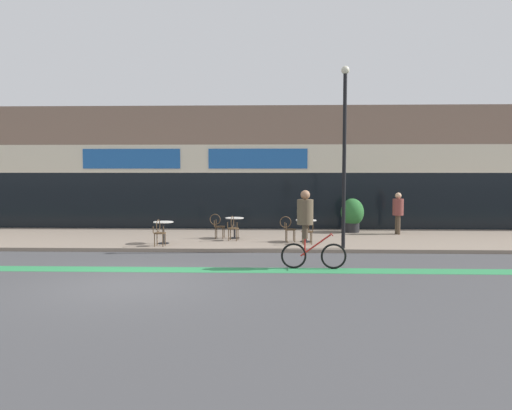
{
  "coord_description": "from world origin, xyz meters",
  "views": [
    {
      "loc": [
        3.35,
        -11.29,
        2.66
      ],
      "look_at": [
        2.74,
        6.91,
        1.36
      ],
      "focal_mm": 35.0,
      "sensor_mm": 36.0,
      "label": 1
    }
  ],
  "objects_px": {
    "bistro_table_0": "(163,228)",
    "cafe_chair_1_near": "(233,226)",
    "pedestrian_near_end": "(398,209)",
    "cafe_chair_2_near": "(307,229)",
    "bistro_table_1": "(235,224)",
    "cafe_chair_0_near": "(159,231)",
    "cyclist_0": "(307,223)",
    "bistro_table_2": "(306,226)",
    "planter_pot": "(352,214)",
    "cafe_chair_1_side": "(218,224)",
    "cafe_chair_2_side": "(288,227)",
    "lamp_post": "(344,145)"
  },
  "relations": [
    {
      "from": "cafe_chair_0_near",
      "to": "lamp_post",
      "type": "distance_m",
      "value": 6.64
    },
    {
      "from": "pedestrian_near_end",
      "to": "bistro_table_0",
      "type": "bearing_deg",
      "value": -169.42
    },
    {
      "from": "cafe_chair_1_near",
      "to": "cyclist_0",
      "type": "relative_size",
      "value": 0.43
    },
    {
      "from": "cafe_chair_1_side",
      "to": "cafe_chair_2_near",
      "type": "xyz_separation_m",
      "value": [
        3.21,
        -1.45,
        0.0
      ]
    },
    {
      "from": "cafe_chair_1_side",
      "to": "cyclist_0",
      "type": "bearing_deg",
      "value": -54.6
    },
    {
      "from": "bistro_table_1",
      "to": "cafe_chair_0_near",
      "type": "xyz_separation_m",
      "value": [
        -2.34,
        -2.03,
        -0.03
      ]
    },
    {
      "from": "bistro_table_0",
      "to": "cafe_chair_2_near",
      "type": "height_order",
      "value": "cafe_chair_2_near"
    },
    {
      "from": "lamp_post",
      "to": "bistro_table_2",
      "type": "bearing_deg",
      "value": 128.88
    },
    {
      "from": "cafe_chair_1_side",
      "to": "pedestrian_near_end",
      "type": "xyz_separation_m",
      "value": [
        6.95,
        1.4,
        0.46
      ]
    },
    {
      "from": "bistro_table_2",
      "to": "lamp_post",
      "type": "height_order",
      "value": "lamp_post"
    },
    {
      "from": "cafe_chair_2_side",
      "to": "pedestrian_near_end",
      "type": "bearing_deg",
      "value": 20.17
    },
    {
      "from": "cafe_chair_0_near",
      "to": "cafe_chair_2_near",
      "type": "bearing_deg",
      "value": -79.56
    },
    {
      "from": "bistro_table_1",
      "to": "pedestrian_near_end",
      "type": "xyz_separation_m",
      "value": [
        6.32,
        1.41,
        0.43
      ]
    },
    {
      "from": "pedestrian_near_end",
      "to": "cafe_chair_2_near",
      "type": "bearing_deg",
      "value": -150.07
    },
    {
      "from": "planter_pot",
      "to": "cyclist_0",
      "type": "xyz_separation_m",
      "value": [
        -2.3,
        -6.94,
        0.36
      ]
    },
    {
      "from": "bistro_table_1",
      "to": "cafe_chair_1_side",
      "type": "relative_size",
      "value": 0.85
    },
    {
      "from": "lamp_post",
      "to": "cyclist_0",
      "type": "height_order",
      "value": "lamp_post"
    },
    {
      "from": "cafe_chair_2_side",
      "to": "planter_pot",
      "type": "bearing_deg",
      "value": 39.31
    },
    {
      "from": "bistro_table_2",
      "to": "pedestrian_near_end",
      "type": "distance_m",
      "value": 4.38
    },
    {
      "from": "bistro_table_2",
      "to": "cafe_chair_0_near",
      "type": "xyz_separation_m",
      "value": [
        -4.91,
        -1.21,
        -0.04
      ]
    },
    {
      "from": "cafe_chair_2_side",
      "to": "cafe_chair_2_near",
      "type": "bearing_deg",
      "value": -51.26
    },
    {
      "from": "bistro_table_0",
      "to": "bistro_table_2",
      "type": "xyz_separation_m",
      "value": [
        4.91,
        0.58,
        0.02
      ]
    },
    {
      "from": "lamp_post",
      "to": "cafe_chair_2_side",
      "type": "bearing_deg",
      "value": 141.76
    },
    {
      "from": "bistro_table_0",
      "to": "cyclist_0",
      "type": "distance_m",
      "value": 5.9
    },
    {
      "from": "bistro_table_1",
      "to": "cafe_chair_1_side",
      "type": "bearing_deg",
      "value": 179.43
    },
    {
      "from": "cafe_chair_0_near",
      "to": "cafe_chair_1_side",
      "type": "distance_m",
      "value": 2.66
    },
    {
      "from": "cyclist_0",
      "to": "bistro_table_2",
      "type": "bearing_deg",
      "value": 88.13
    },
    {
      "from": "bistro_table_0",
      "to": "cafe_chair_1_near",
      "type": "height_order",
      "value": "cafe_chair_1_near"
    },
    {
      "from": "bistro_table_0",
      "to": "cafe_chair_1_near",
      "type": "bearing_deg",
      "value": 18.57
    },
    {
      "from": "pedestrian_near_end",
      "to": "cyclist_0",
      "type": "bearing_deg",
      "value": -129.46
    },
    {
      "from": "bistro_table_1",
      "to": "pedestrian_near_end",
      "type": "bearing_deg",
      "value": 12.57
    },
    {
      "from": "bistro_table_1",
      "to": "cafe_chair_1_near",
      "type": "height_order",
      "value": "cafe_chair_1_near"
    },
    {
      "from": "cyclist_0",
      "to": "cafe_chair_2_side",
      "type": "bearing_deg",
      "value": 96.75
    },
    {
      "from": "bistro_table_0",
      "to": "planter_pot",
      "type": "distance_m",
      "value": 7.74
    },
    {
      "from": "cafe_chair_1_near",
      "to": "pedestrian_near_end",
      "type": "bearing_deg",
      "value": -63.73
    },
    {
      "from": "bistro_table_0",
      "to": "planter_pot",
      "type": "bearing_deg",
      "value": 25.87
    },
    {
      "from": "bistro_table_1",
      "to": "planter_pot",
      "type": "relative_size",
      "value": 0.56
    },
    {
      "from": "bistro_table_1",
      "to": "cafe_chair_1_near",
      "type": "bearing_deg",
      "value": -91.02
    },
    {
      "from": "pedestrian_near_end",
      "to": "cafe_chair_0_near",
      "type": "bearing_deg",
      "value": -165.77
    },
    {
      "from": "cafe_chair_0_near",
      "to": "cafe_chair_1_near",
      "type": "bearing_deg",
      "value": -55.21
    },
    {
      "from": "cafe_chair_2_near",
      "to": "pedestrian_near_end",
      "type": "xyz_separation_m",
      "value": [
        3.74,
        2.86,
        0.46
      ]
    },
    {
      "from": "cafe_chair_0_near",
      "to": "cafe_chair_1_side",
      "type": "height_order",
      "value": "same"
    },
    {
      "from": "planter_pot",
      "to": "lamp_post",
      "type": "height_order",
      "value": "lamp_post"
    },
    {
      "from": "bistro_table_0",
      "to": "lamp_post",
      "type": "xyz_separation_m",
      "value": [
        6.02,
        -0.79,
        2.77
      ]
    },
    {
      "from": "cafe_chair_0_near",
      "to": "cafe_chair_1_side",
      "type": "xyz_separation_m",
      "value": [
        1.71,
        2.04,
        0.0
      ]
    },
    {
      "from": "bistro_table_1",
      "to": "cafe_chair_2_side",
      "type": "height_order",
      "value": "cafe_chair_2_side"
    },
    {
      "from": "cafe_chair_0_near",
      "to": "pedestrian_near_end",
      "type": "height_order",
      "value": "pedestrian_near_end"
    },
    {
      "from": "cafe_chair_2_near",
      "to": "bistro_table_2",
      "type": "bearing_deg",
      "value": -4.21
    },
    {
      "from": "cafe_chair_2_side",
      "to": "cafe_chair_0_near",
      "type": "bearing_deg",
      "value": -171.32
    },
    {
      "from": "cafe_chair_2_near",
      "to": "lamp_post",
      "type": "relative_size",
      "value": 0.16
    }
  ]
}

